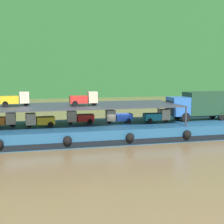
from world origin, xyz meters
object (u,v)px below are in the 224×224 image
mini_truck_lower_aft (40,120)px  mini_truck_lower_fore (118,117)px  cargo_barge (118,130)px  mini_truck_lower_mid (80,117)px  mini_truck_upper_stern (15,99)px  mini_truck_upper_mid (84,99)px  covered_lorry (200,105)px  mini_truck_lower_bow (157,116)px  mini_truck_lower_stern (2,120)px

mini_truck_lower_aft → mini_truck_lower_fore: (8.07, 0.49, 0.00)m
mini_truck_lower_aft → mini_truck_lower_fore: bearing=3.5°
cargo_barge → mini_truck_lower_mid: mini_truck_lower_mid is taller
mini_truck_upper_stern → mini_truck_upper_mid: (6.56, -1.27, 0.00)m
cargo_barge → mini_truck_lower_fore: 1.45m
cargo_barge → covered_lorry: covered_lorry is taller
mini_truck_lower_mid → mini_truck_upper_mid: (0.25, -1.22, 2.00)m
cargo_barge → mini_truck_lower_bow: (4.18, -0.45, 1.44)m
mini_truck_lower_stern → mini_truck_lower_mid: same height
covered_lorry → mini_truck_lower_mid: (-13.32, 0.44, -1.00)m
covered_lorry → mini_truck_upper_mid: 13.13m
cargo_barge → mini_truck_lower_mid: size_ratio=10.40×
mini_truck_upper_stern → mini_truck_lower_fore: bearing=-2.7°
covered_lorry → mini_truck_upper_mid: size_ratio=2.84×
cargo_barge → mini_truck_lower_fore: mini_truck_lower_fore is taller
cargo_barge → covered_lorry: size_ratio=3.66×
cargo_barge → covered_lorry: bearing=0.8°
mini_truck_lower_fore → mini_truck_upper_stern: mini_truck_upper_stern is taller
mini_truck_lower_bow → mini_truck_upper_mid: size_ratio=1.00×
mini_truck_lower_stern → cargo_barge: bearing=-2.8°
mini_truck_lower_stern → mini_truck_upper_stern: mini_truck_upper_stern is taller
mini_truck_lower_stern → mini_truck_lower_bow: same height
mini_truck_lower_fore → mini_truck_lower_stern: bearing=177.9°
mini_truck_lower_stern → mini_truck_lower_bow: 15.71m
cargo_barge → covered_lorry: (9.45, 0.14, 2.44)m
cargo_barge → mini_truck_lower_aft: (-7.97, -0.35, 1.44)m
covered_lorry → mini_truck_lower_fore: 9.40m
mini_truck_lower_fore → mini_truck_upper_mid: 4.30m
mini_truck_lower_mid → mini_truck_lower_bow: 8.12m
mini_truck_lower_mid → mini_truck_lower_fore: (3.98, -0.43, 0.00)m
mini_truck_lower_fore → cargo_barge: bearing=-127.0°
mini_truck_lower_aft → mini_truck_upper_stern: 3.14m
covered_lorry → mini_truck_lower_stern: covered_lorry is taller
mini_truck_upper_stern → mini_truck_lower_mid: bearing=-0.5°
mini_truck_lower_fore → mini_truck_upper_mid: size_ratio=1.00×
cargo_barge → mini_truck_upper_stern: (-10.18, 0.63, 3.44)m
covered_lorry → mini_truck_lower_aft: bearing=-178.4°
mini_truck_lower_bow → mini_truck_upper_mid: 8.06m
mini_truck_lower_fore → mini_truck_lower_bow: same height
mini_truck_upper_stern → cargo_barge: bearing=-3.5°
cargo_barge → mini_truck_lower_bow: size_ratio=10.36×
mini_truck_lower_stern → mini_truck_lower_fore: bearing=-2.1°
cargo_barge → mini_truck_upper_mid: (-3.62, -0.65, 3.44)m
mini_truck_lower_fore → mini_truck_upper_stern: size_ratio=0.99×
mini_truck_upper_mid → mini_truck_lower_aft: bearing=176.1°
mini_truck_lower_fore → mini_truck_upper_mid: mini_truck_upper_mid is taller
mini_truck_lower_fore → mini_truck_lower_aft: bearing=-176.5°
mini_truck_lower_stern → mini_truck_upper_stern: bearing=2.9°
mini_truck_lower_fore → mini_truck_upper_mid: bearing=-168.1°
mini_truck_lower_fore → mini_truck_upper_mid: (-3.73, -0.79, 2.00)m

